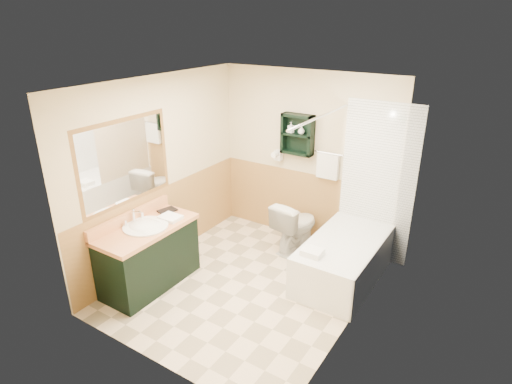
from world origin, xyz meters
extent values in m
plane|color=beige|center=(0.00, 0.00, 0.00)|extent=(3.00, 3.00, 0.00)
cube|color=beige|center=(0.00, 1.52, 1.20)|extent=(2.60, 0.04, 2.40)
cube|color=beige|center=(-1.32, 0.00, 1.20)|extent=(0.04, 3.00, 2.40)
cube|color=beige|center=(1.32, 0.00, 1.20)|extent=(0.04, 3.00, 2.40)
cube|color=white|center=(0.00, 0.00, 2.42)|extent=(2.60, 3.00, 0.04)
cube|color=black|center=(-0.10, 1.41, 1.55)|extent=(0.45, 0.15, 0.55)
cylinder|color=silver|center=(0.53, 0.75, 2.00)|extent=(0.03, 1.60, 0.03)
cube|color=black|center=(-0.99, -0.60, 0.39)|extent=(0.59, 1.22, 0.77)
cube|color=white|center=(0.93, 0.78, 0.26)|extent=(0.79, 1.50, 0.53)
imported|color=white|center=(0.08, 1.09, 0.36)|extent=(0.51, 0.78, 0.71)
cube|color=white|center=(-0.89, -0.29, 0.79)|extent=(0.25, 0.20, 0.04)
imported|color=black|center=(-1.16, -0.13, 0.88)|extent=(0.16, 0.06, 0.22)
cube|color=white|center=(0.73, 0.26, 0.56)|extent=(0.23, 0.19, 0.07)
imported|color=white|center=(-0.20, 1.40, 1.60)|extent=(0.08, 0.15, 0.07)
imported|color=white|center=(-0.04, 1.40, 1.61)|extent=(0.13, 0.14, 0.09)
camera|label=1|loc=(2.46, -3.62, 3.04)|focal=30.00mm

